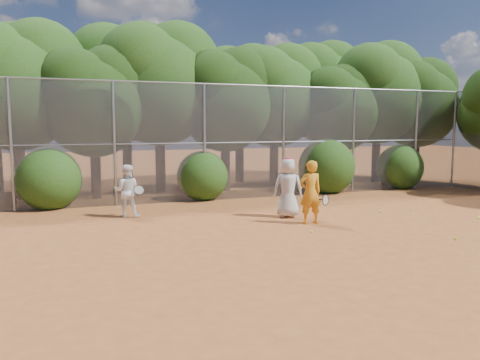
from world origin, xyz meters
name	(u,v)px	position (x,y,z in m)	size (l,w,h in m)	color
ground	(317,236)	(0.00, 0.00, 0.00)	(80.00, 80.00, 0.00)	#974E22
fence_back	(229,141)	(-0.12, 6.00, 2.05)	(20.05, 0.09, 4.03)	gray
tree_1	(17,80)	(-6.94, 8.54, 4.16)	(4.64, 4.03, 6.35)	black
tree_2	(95,97)	(-4.45, 7.83, 3.58)	(3.99, 3.47, 5.47)	black
tree_3	(160,79)	(-1.94, 8.84, 4.40)	(4.89, 4.26, 6.70)	black
tree_4	(226,96)	(0.55, 8.24, 3.76)	(4.19, 3.64, 5.73)	black
tree_5	(275,91)	(3.06, 9.04, 4.05)	(4.51, 3.92, 6.17)	black
tree_6	(338,105)	(5.55, 8.03, 3.47)	(3.86, 3.36, 5.29)	black
tree_7	(379,88)	(8.06, 8.64, 4.28)	(4.77, 4.14, 6.53)	black
tree_8	(418,99)	(10.05, 8.34, 3.82)	(4.25, 3.70, 5.82)	black
tree_10	(127,77)	(-2.93, 11.05, 4.63)	(5.15, 4.48, 7.06)	black
tree_11	(241,91)	(2.06, 10.64, 4.16)	(4.64, 4.03, 6.35)	black
tree_12	(321,87)	(6.56, 11.24, 4.51)	(5.02, 4.37, 6.88)	black
bush_0	(49,176)	(-6.00, 6.30, 1.00)	(2.00, 2.00, 2.00)	#1D4010
bush_1	(202,174)	(-1.00, 6.30, 0.90)	(1.80, 1.80, 1.80)	#1D4010
bush_2	(326,164)	(4.00, 6.30, 1.10)	(2.20, 2.20, 2.20)	#1D4010
bush_3	(400,165)	(7.50, 6.30, 0.95)	(1.90, 1.90, 1.90)	#1D4010
player_yellow	(310,192)	(0.53, 1.29, 0.84)	(0.82, 0.51, 1.69)	orange
player_teen	(288,187)	(0.38, 2.32, 0.85)	(0.98, 0.86, 1.71)	silver
player_white	(127,191)	(-3.89, 3.95, 0.75)	(0.88, 0.77, 1.50)	white
ball_0	(380,211)	(3.29, 1.96, 0.03)	(0.07, 0.07, 0.07)	#C3EB2A
ball_1	(411,211)	(4.20, 1.70, 0.03)	(0.07, 0.07, 0.07)	#C3EB2A
ball_2	(455,239)	(2.77, -1.44, 0.03)	(0.07, 0.07, 0.07)	#C3EB2A
ball_3	(478,218)	(5.23, 0.20, 0.03)	(0.07, 0.07, 0.07)	#C3EB2A
ball_4	(311,232)	(0.04, 0.31, 0.03)	(0.07, 0.07, 0.07)	#C3EB2A
ball_5	(303,201)	(2.08, 4.59, 0.03)	(0.07, 0.07, 0.07)	#C3EB2A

